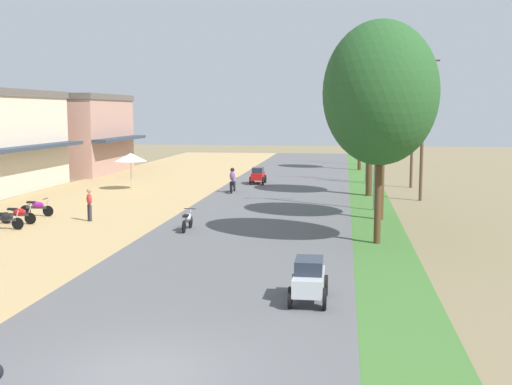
{
  "coord_description": "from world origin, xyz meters",
  "views": [
    {
      "loc": [
        4.1,
        -12.16,
        5.45
      ],
      "look_at": [
        0.21,
        15.98,
        1.83
      ],
      "focal_mm": 44.84,
      "sensor_mm": 36.0,
      "label": 1
    }
  ],
  "objects_px": {
    "pedestrian_on_shoulder": "(89,203)",
    "median_tree_third": "(371,88)",
    "parked_motorbike_sixth": "(37,207)",
    "parked_motorbike_fifth": "(18,214)",
    "streetlamp_mid": "(367,127)",
    "median_tree_fourth": "(361,90)",
    "streetlamp_far": "(362,122)",
    "utility_pole_far": "(413,126)",
    "median_tree_second": "(383,99)",
    "median_tree_nearest": "(381,93)",
    "vendor_umbrella": "(131,157)",
    "streetlamp_near": "(376,123)",
    "motorbike_ahead_third": "(233,181)",
    "utility_pole_near": "(423,124)",
    "motorbike_ahead_second": "(187,220)",
    "car_hatchback_silver": "(309,278)",
    "car_hatchback_red": "(258,175)",
    "parked_motorbike_fourth": "(5,219)"
  },
  "relations": [
    {
      "from": "median_tree_nearest",
      "to": "median_tree_third",
      "type": "height_order",
      "value": "median_tree_nearest"
    },
    {
      "from": "median_tree_third",
      "to": "streetlamp_near",
      "type": "height_order",
      "value": "median_tree_third"
    },
    {
      "from": "median_tree_nearest",
      "to": "car_hatchback_silver",
      "type": "distance_m",
      "value": 10.39
    },
    {
      "from": "parked_motorbike_fifth",
      "to": "vendor_umbrella",
      "type": "relative_size",
      "value": 0.71
    },
    {
      "from": "streetlamp_mid",
      "to": "motorbike_ahead_third",
      "type": "distance_m",
      "value": 12.33
    },
    {
      "from": "pedestrian_on_shoulder",
      "to": "utility_pole_far",
      "type": "height_order",
      "value": "utility_pole_far"
    },
    {
      "from": "motorbike_ahead_third",
      "to": "pedestrian_on_shoulder",
      "type": "bearing_deg",
      "value": -113.24
    },
    {
      "from": "car_hatchback_red",
      "to": "median_tree_nearest",
      "type": "bearing_deg",
      "value": -69.46
    },
    {
      "from": "parked_motorbike_fifth",
      "to": "motorbike_ahead_second",
      "type": "distance_m",
      "value": 8.49
    },
    {
      "from": "median_tree_nearest",
      "to": "streetlamp_near",
      "type": "xyz_separation_m",
      "value": [
        0.3,
        9.01,
        -1.33
      ]
    },
    {
      "from": "vendor_umbrella",
      "to": "utility_pole_near",
      "type": "distance_m",
      "value": 19.54
    },
    {
      "from": "parked_motorbike_sixth",
      "to": "motorbike_ahead_third",
      "type": "relative_size",
      "value": 1.0
    },
    {
      "from": "median_tree_second",
      "to": "utility_pole_far",
      "type": "height_order",
      "value": "utility_pole_far"
    },
    {
      "from": "pedestrian_on_shoulder",
      "to": "median_tree_fourth",
      "type": "height_order",
      "value": "median_tree_fourth"
    },
    {
      "from": "pedestrian_on_shoulder",
      "to": "parked_motorbike_sixth",
      "type": "bearing_deg",
      "value": 162.48
    },
    {
      "from": "pedestrian_on_shoulder",
      "to": "median_tree_nearest",
      "type": "relative_size",
      "value": 0.18
    },
    {
      "from": "parked_motorbike_sixth",
      "to": "pedestrian_on_shoulder",
      "type": "bearing_deg",
      "value": -17.52
    },
    {
      "from": "streetlamp_mid",
      "to": "utility_pole_far",
      "type": "bearing_deg",
      "value": -40.71
    },
    {
      "from": "utility_pole_near",
      "to": "parked_motorbike_fourth",
      "type": "bearing_deg",
      "value": -147.39
    },
    {
      "from": "parked_motorbike_sixth",
      "to": "parked_motorbike_fifth",
      "type": "bearing_deg",
      "value": -84.79
    },
    {
      "from": "median_tree_fourth",
      "to": "parked_motorbike_fifth",
      "type": "bearing_deg",
      "value": -118.47
    },
    {
      "from": "median_tree_nearest",
      "to": "median_tree_second",
      "type": "height_order",
      "value": "median_tree_nearest"
    },
    {
      "from": "streetlamp_mid",
      "to": "utility_pole_near",
      "type": "relative_size",
      "value": 0.81
    },
    {
      "from": "streetlamp_far",
      "to": "utility_pole_far",
      "type": "bearing_deg",
      "value": -80.75
    },
    {
      "from": "median_tree_nearest",
      "to": "motorbike_ahead_second",
      "type": "xyz_separation_m",
      "value": [
        -8.39,
        1.62,
        -5.59
      ]
    },
    {
      "from": "parked_motorbike_fifth",
      "to": "motorbike_ahead_third",
      "type": "distance_m",
      "value": 15.46
    },
    {
      "from": "median_tree_nearest",
      "to": "motorbike_ahead_third",
      "type": "distance_m",
      "value": 18.42
    },
    {
      "from": "median_tree_second",
      "to": "median_tree_third",
      "type": "distance_m",
      "value": 9.14
    },
    {
      "from": "median_tree_second",
      "to": "utility_pole_far",
      "type": "bearing_deg",
      "value": 78.55
    },
    {
      "from": "median_tree_fourth",
      "to": "car_hatchback_silver",
      "type": "relative_size",
      "value": 4.66
    },
    {
      "from": "utility_pole_near",
      "to": "motorbike_ahead_second",
      "type": "distance_m",
      "value": 17.22
    },
    {
      "from": "parked_motorbike_fifth",
      "to": "streetlamp_mid",
      "type": "xyz_separation_m",
      "value": [
        17.16,
        20.83,
        3.71
      ]
    },
    {
      "from": "median_tree_fourth",
      "to": "motorbike_ahead_third",
      "type": "relative_size",
      "value": 5.19
    },
    {
      "from": "median_tree_nearest",
      "to": "car_hatchback_red",
      "type": "height_order",
      "value": "median_tree_nearest"
    },
    {
      "from": "car_hatchback_silver",
      "to": "median_tree_nearest",
      "type": "bearing_deg",
      "value": 74.78
    },
    {
      "from": "parked_motorbike_fourth",
      "to": "utility_pole_far",
      "type": "relative_size",
      "value": 0.21
    },
    {
      "from": "parked_motorbike_fifth",
      "to": "vendor_umbrella",
      "type": "height_order",
      "value": "vendor_umbrella"
    },
    {
      "from": "streetlamp_near",
      "to": "car_hatchback_silver",
      "type": "height_order",
      "value": "streetlamp_near"
    },
    {
      "from": "car_hatchback_silver",
      "to": "motorbike_ahead_second",
      "type": "distance_m",
      "value": 11.85
    },
    {
      "from": "streetlamp_near",
      "to": "streetlamp_mid",
      "type": "bearing_deg",
      "value": 90.0
    },
    {
      "from": "pedestrian_on_shoulder",
      "to": "median_tree_third",
      "type": "bearing_deg",
      "value": 39.6
    },
    {
      "from": "streetlamp_mid",
      "to": "parked_motorbike_sixth",
      "type": "bearing_deg",
      "value": -133.16
    },
    {
      "from": "parked_motorbike_sixth",
      "to": "median_tree_second",
      "type": "distance_m",
      "value": 18.44
    },
    {
      "from": "utility_pole_near",
      "to": "median_tree_second",
      "type": "bearing_deg",
      "value": -110.2
    },
    {
      "from": "motorbike_ahead_second",
      "to": "median_tree_second",
      "type": "bearing_deg",
      "value": 26.13
    },
    {
      "from": "median_tree_third",
      "to": "motorbike_ahead_third",
      "type": "distance_m",
      "value": 10.76
    },
    {
      "from": "car_hatchback_red",
      "to": "motorbike_ahead_third",
      "type": "relative_size",
      "value": 1.11
    },
    {
      "from": "median_tree_nearest",
      "to": "car_hatchback_silver",
      "type": "xyz_separation_m",
      "value": [
        -2.33,
        -8.56,
        -5.42
      ]
    },
    {
      "from": "vendor_umbrella",
      "to": "utility_pole_far",
      "type": "distance_m",
      "value": 19.93
    },
    {
      "from": "vendor_umbrella",
      "to": "median_tree_third",
      "type": "relative_size",
      "value": 0.28
    }
  ]
}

